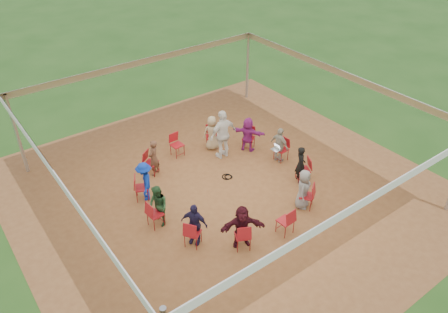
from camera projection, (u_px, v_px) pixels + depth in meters
ground at (225, 189)px, 14.65m from camera, size 80.00×80.00×0.00m
dirt_patch at (225, 189)px, 14.65m from camera, size 13.00×13.00×0.00m
tent at (225, 128)px, 13.34m from camera, size 10.33×10.33×3.00m
chair_0 at (281, 150)px, 15.87m from camera, size 0.47×0.45×0.90m
chair_1 at (249, 138)px, 16.53m from camera, size 0.60×0.59×0.90m
chair_2 at (212, 137)px, 16.62m from camera, size 0.57×0.58×0.90m
chair_3 at (177, 145)px, 16.12m from camera, size 0.45×0.47×0.90m
chair_4 at (151, 163)px, 15.16m from camera, size 0.59×0.60×0.90m
chair_5 at (142, 188)px, 13.99m from camera, size 0.58×0.57×0.90m
chair_6 at (155, 214)px, 12.94m from camera, size 0.47×0.45×0.90m
chair_7 at (193, 233)px, 12.28m from camera, size 0.60×0.59×0.90m
chair_8 at (243, 236)px, 12.18m from camera, size 0.57×0.58×0.90m
chair_9 at (285, 221)px, 12.69m from camera, size 0.45×0.47×0.90m
chair_10 at (306, 196)px, 13.65m from camera, size 0.59×0.60×0.90m
chair_11 at (303, 170)px, 14.81m from camera, size 0.58×0.57×0.90m
person_seated_0 at (280, 145)px, 15.67m from camera, size 0.46×0.82×1.36m
person_seated_1 at (248, 134)px, 16.31m from camera, size 1.09×1.31×1.36m
person_seated_2 at (212, 133)px, 16.39m from camera, size 0.76×0.63×1.36m
person_seated_3 at (154, 158)px, 14.99m from camera, size 0.59×0.55×1.36m
person_seated_4 at (145, 181)px, 13.88m from camera, size 0.78×0.98×1.36m
person_seated_5 at (158, 206)px, 12.87m from camera, size 0.42×0.69×1.36m
person_seated_6 at (194, 224)px, 12.24m from camera, size 0.78×0.89×1.36m
person_seated_7 at (242, 226)px, 12.15m from camera, size 1.34×0.98×1.36m
person_seated_8 at (303, 189)px, 13.55m from camera, size 0.76×0.68×1.36m
person_seated_9 at (301, 164)px, 14.67m from camera, size 0.51×0.59×1.36m
standing_person at (223, 134)px, 15.78m from camera, size 1.12×0.58×1.90m
cable_coil at (227, 177)px, 15.20m from camera, size 0.44×0.44×0.03m
laptop at (276, 148)px, 15.61m from camera, size 0.26×0.32×0.21m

